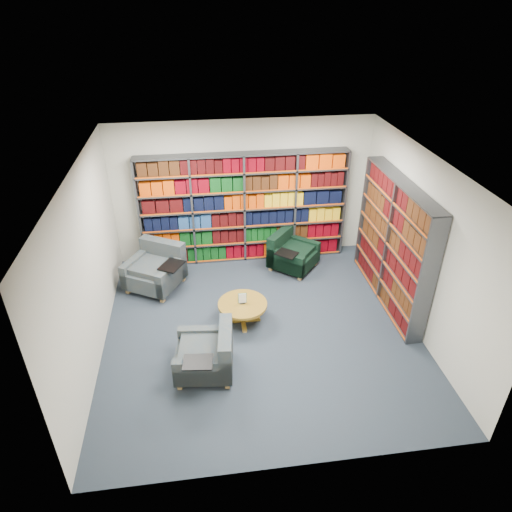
{
  "coord_description": "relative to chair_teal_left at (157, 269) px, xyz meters",
  "views": [
    {
      "loc": [
        -0.87,
        -5.75,
        4.87
      ],
      "look_at": [
        0.0,
        0.6,
        1.05
      ],
      "focal_mm": 32.0,
      "sensor_mm": 36.0,
      "label": 1
    }
  ],
  "objects": [
    {
      "name": "chair_green_right",
      "position": [
        2.57,
        0.28,
        -0.04
      ],
      "size": [
        1.11,
        1.11,
        0.72
      ],
      "color": "black",
      "rests_on": "ground"
    },
    {
      "name": "chair_teal_front",
      "position": [
        0.86,
        -2.39,
        -0.03
      ],
      "size": [
        0.89,
        1.0,
        0.74
      ],
      "color": "#001A3A",
      "rests_on": "ground"
    },
    {
      "name": "coffee_table",
      "position": [
        1.45,
        -1.33,
        -0.02
      ],
      "size": [
        0.81,
        0.81,
        0.57
      ],
      "color": "olive",
      "rests_on": "ground"
    },
    {
      "name": "chair_teal_left",
      "position": [
        0.0,
        0.0,
        0.0
      ],
      "size": [
        1.21,
        1.21,
        0.81
      ],
      "color": "#001A3A",
      "rests_on": "ground"
    },
    {
      "name": "room_shell",
      "position": [
        1.72,
        -1.57,
        1.07
      ],
      "size": [
        5.02,
        5.02,
        2.82
      ],
      "color": "#1D2231",
      "rests_on": "ground"
    },
    {
      "name": "bookshelf_right",
      "position": [
        4.06,
        -0.97,
        0.77
      ],
      "size": [
        0.28,
        2.5,
        2.2
      ],
      "color": "#47494F",
      "rests_on": "ground"
    },
    {
      "name": "bookshelf_back",
      "position": [
        1.72,
        0.78,
        0.77
      ],
      "size": [
        4.0,
        0.28,
        2.2
      ],
      "color": "#47494F",
      "rests_on": "ground"
    }
  ]
}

